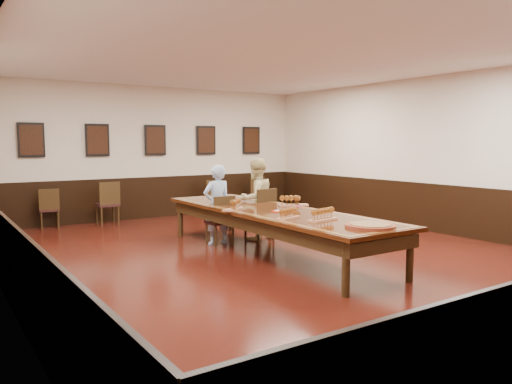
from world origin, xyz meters
TOP-DOWN VIEW (x-y plane):
  - floor at (0.00, 0.00)m, footprint 8.00×10.00m
  - ceiling at (0.00, 0.00)m, footprint 8.00×10.00m
  - wall_back at (0.00, 5.01)m, footprint 8.00×0.02m
  - wall_right at (4.01, 0.00)m, footprint 0.02×10.00m
  - chair_man at (-0.35, 1.15)m, footprint 0.44×0.47m
  - chair_woman at (0.51, 1.14)m, footprint 0.52×0.56m
  - spare_chair_a at (-2.54, 4.73)m, footprint 0.47×0.50m
  - spare_chair_b at (-1.34, 4.52)m, footprint 0.46×0.50m
  - spare_chair_c at (1.33, 4.57)m, footprint 0.46×0.49m
  - spare_chair_d at (2.69, 4.63)m, footprint 0.48×0.52m
  - person_man at (-0.35, 1.25)m, footprint 0.54×0.36m
  - person_woman at (0.50, 1.25)m, footprint 0.83×0.68m
  - pink_phone at (0.60, 0.11)m, footprint 0.08×0.14m
  - wainscoting at (0.00, 0.00)m, footprint 8.00×10.00m
  - conference_table at (0.00, 0.00)m, footprint 1.40×5.00m
  - posters at (0.00, 4.94)m, footprint 6.14×0.04m
  - flight_a at (-0.55, 0.31)m, footprint 0.48×0.35m
  - flight_b at (0.54, 0.18)m, footprint 0.53×0.35m
  - flight_c at (-0.38, -0.91)m, footprint 0.45×0.26m
  - flight_d at (-0.10, -1.34)m, footprint 0.52×0.25m
  - red_plate_grp at (-0.09, -0.26)m, footprint 0.20×0.20m
  - carved_platter at (0.05, -2.10)m, footprint 0.67×0.67m

SIDE VIEW (x-z plane):
  - floor at x=0.00m, z-range -0.02..0.00m
  - spare_chair_a at x=-2.54m, z-range 0.00..0.87m
  - spare_chair_c at x=1.33m, z-range 0.00..0.90m
  - chair_man at x=-0.35m, z-range 0.00..0.91m
  - spare_chair_d at x=2.69m, z-range 0.00..0.92m
  - spare_chair_b at x=-1.34m, z-range 0.00..0.97m
  - chair_woman at x=0.51m, z-range 0.00..0.99m
  - wainscoting at x=0.00m, z-range 0.00..1.00m
  - conference_table at x=0.00m, z-range 0.23..0.99m
  - person_man at x=-0.35m, z-range 0.00..1.45m
  - pink_phone at x=0.60m, z-range 0.75..0.76m
  - red_plate_grp at x=-0.09m, z-range 0.75..0.77m
  - person_woman at x=0.50m, z-range 0.00..1.55m
  - carved_platter at x=0.05m, z-range 0.75..0.80m
  - flight_c at x=-0.38m, z-range 0.74..0.90m
  - flight_a at x=-0.55m, z-range 0.74..0.92m
  - flight_d at x=-0.10m, z-range 0.74..0.93m
  - flight_b at x=0.54m, z-range 0.74..0.93m
  - wall_back at x=0.00m, z-range 0.00..3.20m
  - wall_right at x=4.01m, z-range 0.00..3.20m
  - posters at x=0.00m, z-range 1.53..2.27m
  - ceiling at x=0.00m, z-range 3.20..3.22m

